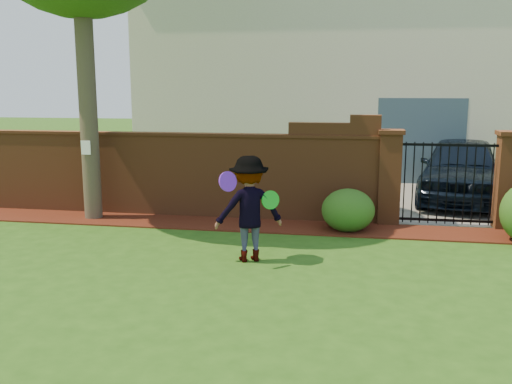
% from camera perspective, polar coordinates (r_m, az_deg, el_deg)
% --- Properties ---
extents(ground, '(80.00, 80.00, 0.01)m').
position_cam_1_polar(ground, '(7.92, -3.21, -9.32)').
color(ground, '#275114').
rests_on(ground, ground).
extents(mulch_bed, '(11.10, 1.08, 0.03)m').
position_cam_1_polar(mulch_bed, '(11.24, -3.99, -3.22)').
color(mulch_bed, '#3D140B').
rests_on(mulch_bed, ground).
extents(brick_wall, '(8.70, 0.31, 2.16)m').
position_cam_1_polar(brick_wall, '(11.99, -8.20, 1.99)').
color(brick_wall, brown).
rests_on(brick_wall, ground).
extents(pillar_left, '(0.50, 0.50, 1.88)m').
position_cam_1_polar(pillar_left, '(11.40, 13.36, 1.52)').
color(pillar_left, brown).
rests_on(pillar_left, ground).
extents(pillar_right, '(0.50, 0.50, 1.88)m').
position_cam_1_polar(pillar_right, '(11.73, 24.15, 1.13)').
color(pillar_right, brown).
rests_on(pillar_right, ground).
extents(iron_gate, '(1.78, 0.03, 1.60)m').
position_cam_1_polar(iron_gate, '(11.53, 18.80, 0.83)').
color(iron_gate, black).
rests_on(iron_gate, ground).
extents(driveway, '(3.20, 8.00, 0.01)m').
position_cam_1_polar(driveway, '(15.58, 16.49, 0.19)').
color(driveway, slate).
rests_on(driveway, ground).
extents(house, '(12.40, 6.40, 6.30)m').
position_cam_1_polar(house, '(19.26, 8.15, 11.85)').
color(house, beige).
rests_on(house, ground).
extents(car, '(2.66, 4.76, 1.53)m').
position_cam_1_polar(car, '(14.10, 20.03, 2.07)').
color(car, black).
rests_on(car, ground).
extents(paper_notice, '(0.20, 0.01, 0.28)m').
position_cam_1_polar(paper_notice, '(11.80, -16.86, 4.33)').
color(paper_notice, white).
rests_on(paper_notice, tree).
extents(shrub_left, '(1.00, 1.00, 0.82)m').
position_cam_1_polar(shrub_left, '(10.74, 9.30, -1.84)').
color(shrub_left, '#1B4E17').
rests_on(shrub_left, ground).
extents(man, '(1.22, 0.98, 1.66)m').
position_cam_1_polar(man, '(8.72, -0.70, -1.75)').
color(man, gray).
rests_on(man, ground).
extents(frisbee_purple, '(0.27, 0.28, 0.30)m').
position_cam_1_polar(frisbee_purple, '(8.31, -2.87, 1.07)').
color(frisbee_purple, '#7022D5').
rests_on(frisbee_purple, man).
extents(frisbee_green, '(0.28, 0.21, 0.29)m').
position_cam_1_polar(frisbee_green, '(8.66, 1.46, -0.81)').
color(frisbee_green, green).
rests_on(frisbee_green, man).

